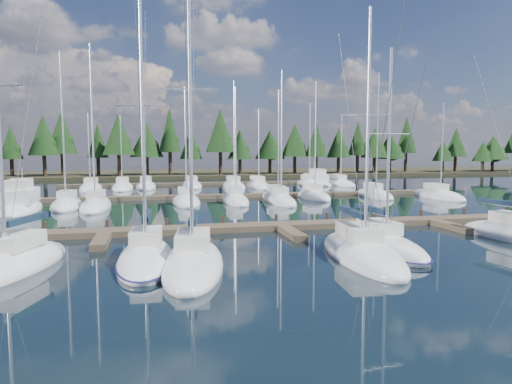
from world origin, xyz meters
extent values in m
plane|color=black|center=(0.00, 30.00, 0.00)|extent=(260.00, 260.00, 0.00)
cube|color=#2F2C1A|center=(0.00, 90.00, 0.30)|extent=(220.00, 30.00, 0.60)
cube|color=brown|center=(0.00, 18.00, 0.20)|extent=(44.00, 2.00, 0.40)
cube|color=brown|center=(-12.00, 15.00, 0.20)|extent=(0.90, 4.00, 0.40)
cube|color=brown|center=(-6.00, 15.00, 0.20)|extent=(0.90, 4.00, 0.40)
cube|color=brown|center=(0.00, 15.00, 0.20)|extent=(0.90, 4.00, 0.40)
cube|color=brown|center=(6.00, 15.00, 0.20)|extent=(0.90, 4.00, 0.40)
cube|color=brown|center=(12.00, 15.00, 0.20)|extent=(0.90, 4.00, 0.40)
cylinder|color=#30231B|center=(-16.00, 19.00, 0.45)|extent=(0.26, 0.26, 0.90)
cylinder|color=#30231B|center=(-12.00, 19.00, 0.45)|extent=(0.26, 0.26, 0.90)
cylinder|color=#30231B|center=(-8.00, 19.00, 0.45)|extent=(0.26, 0.26, 0.90)
cylinder|color=#30231B|center=(-4.00, 19.00, 0.45)|extent=(0.26, 0.26, 0.90)
cylinder|color=#30231B|center=(0.00, 19.00, 0.45)|extent=(0.26, 0.26, 0.90)
cylinder|color=#30231B|center=(4.00, 19.00, 0.45)|extent=(0.26, 0.26, 0.90)
cylinder|color=#30231B|center=(8.00, 19.00, 0.45)|extent=(0.26, 0.26, 0.90)
cylinder|color=#30231B|center=(12.00, 19.00, 0.45)|extent=(0.26, 0.26, 0.90)
cylinder|color=#30231B|center=(16.00, 19.00, 0.45)|extent=(0.26, 0.26, 0.90)
cylinder|color=#30231B|center=(20.00, 19.00, 0.45)|extent=(0.26, 0.26, 0.90)
cube|color=brown|center=(0.00, 40.00, 0.20)|extent=(50.00, 1.80, 0.40)
cube|color=brown|center=(0.00, 60.00, 0.20)|extent=(46.00, 1.80, 0.40)
ellipsoid|color=silver|center=(-15.43, 9.69, 0.15)|extent=(5.22, 9.07, 1.90)
cube|color=silver|center=(-15.30, 10.10, 1.35)|extent=(2.27, 3.09, 0.70)
cylinder|color=silver|center=(-14.99, 11.09, 2.10)|extent=(1.26, 3.66, 0.12)
cube|color=#112030|center=(-14.99, 11.09, 2.25)|extent=(1.43, 3.57, 0.30)
cylinder|color=#3F3F44|center=(-14.87, 11.46, 7.71)|extent=(1.42, 4.40, 14.02)
ellipsoid|color=silver|center=(-9.28, 9.56, 0.15)|extent=(3.12, 7.92, 1.90)
cube|color=silver|center=(-9.27, 9.95, 1.35)|extent=(1.63, 2.56, 0.70)
cylinder|color=silver|center=(-9.30, 9.17, 7.16)|extent=(0.17, 0.17, 12.33)
cylinder|color=silver|center=(-9.22, 10.89, 2.10)|extent=(0.28, 3.44, 0.12)
cube|color=#112030|center=(-9.22, 10.89, 2.25)|extent=(0.50, 3.29, 0.30)
cylinder|color=silver|center=(-9.30, 9.17, 7.78)|extent=(2.49, 0.18, 0.07)
cylinder|color=#3F3F44|center=(-9.38, 7.50, 7.01)|extent=(0.18, 3.38, 12.64)
cylinder|color=#3F3F44|center=(-9.21, 11.24, 7.01)|extent=(0.22, 4.16, 12.64)
ellipsoid|color=#100D44|center=(-9.28, 9.56, 0.22)|extent=(3.25, 8.24, 0.18)
ellipsoid|color=silver|center=(-7.08, 8.27, 0.15)|extent=(4.16, 9.58, 1.90)
cube|color=silver|center=(-7.02, 8.73, 1.35)|extent=(1.99, 3.16, 0.70)
cylinder|color=silver|center=(-7.14, 7.82, 7.76)|extent=(0.18, 0.18, 13.51)
cylinder|color=silver|center=(-6.86, 9.84, 2.10)|extent=(0.68, 4.06, 0.12)
cube|color=#112030|center=(-6.86, 9.84, 2.25)|extent=(0.88, 3.90, 0.30)
cylinder|color=silver|center=(-7.14, 7.82, 8.43)|extent=(2.60, 0.43, 0.07)
cylinder|color=#3F3F44|center=(-7.42, 5.84, 7.61)|extent=(0.58, 3.98, 13.82)
cylinder|color=#3F3F44|center=(-6.81, 10.25, 7.61)|extent=(0.71, 4.90, 13.82)
ellipsoid|color=silver|center=(1.72, 8.31, 0.15)|extent=(3.83, 9.81, 1.90)
cube|color=silver|center=(1.76, 8.78, 1.35)|extent=(1.90, 3.20, 0.70)
cylinder|color=silver|center=(1.67, 7.83, 6.83)|extent=(0.17, 0.17, 11.66)
cylinder|color=silver|center=(1.87, 9.93, 2.10)|extent=(0.51, 4.21, 0.12)
cube|color=#112030|center=(1.87, 9.93, 2.25)|extent=(0.72, 4.04, 0.30)
cylinder|color=silver|center=(1.67, 7.83, 7.41)|extent=(2.65, 0.32, 0.07)
cylinder|color=#3F3F44|center=(1.48, 5.78, 6.68)|extent=(0.41, 4.13, 11.97)
cylinder|color=#3F3F44|center=(1.91, 10.36, 6.68)|extent=(0.50, 5.09, 11.97)
ellipsoid|color=silver|center=(3.56, 9.51, 0.15)|extent=(3.48, 7.70, 1.90)
cube|color=silver|center=(3.52, 9.88, 1.35)|extent=(1.77, 2.52, 0.70)
cylinder|color=silver|center=(3.59, 9.14, 6.04)|extent=(0.17, 0.17, 10.08)
cylinder|color=silver|center=(3.45, 10.78, 2.10)|extent=(0.40, 3.29, 0.12)
cube|color=#112030|center=(3.45, 10.78, 2.25)|extent=(0.62, 3.16, 0.30)
cylinder|color=silver|center=(3.59, 9.14, 6.54)|extent=(2.56, 0.29, 0.07)
cylinder|color=#3F3F44|center=(3.72, 7.53, 5.89)|extent=(0.31, 3.24, 10.38)
cylinder|color=#3F3F44|center=(3.42, 11.11, 5.89)|extent=(0.37, 3.98, 10.39)
ellipsoid|color=#100D44|center=(3.56, 9.51, 0.22)|extent=(3.62, 8.01, 0.18)
cylinder|color=silver|center=(13.35, 11.96, 2.10)|extent=(0.63, 3.97, 0.12)
cube|color=#112030|center=(13.35, 11.96, 2.25)|extent=(0.83, 3.82, 0.30)
cylinder|color=#3F3F44|center=(13.29, 12.37, 6.42)|extent=(0.64, 4.79, 11.46)
ellipsoid|color=silver|center=(-22.86, 33.11, 0.15)|extent=(2.60, 7.93, 1.90)
cube|color=silver|center=(-22.86, 33.51, 1.35)|extent=(1.43, 2.54, 0.70)
ellipsoid|color=silver|center=(-17.14, 33.67, 0.15)|extent=(2.77, 7.24, 1.90)
cube|color=silver|center=(-17.14, 34.03, 1.35)|extent=(1.52, 2.32, 0.70)
cylinder|color=silver|center=(-17.14, 33.31, 7.95)|extent=(0.16, 0.16, 13.91)
ellipsoid|color=silver|center=(-14.37, 33.00, 0.15)|extent=(2.76, 9.71, 1.90)
cube|color=silver|center=(-14.37, 33.49, 1.35)|extent=(1.52, 3.11, 0.70)
cylinder|color=silver|center=(-14.37, 32.52, 8.30)|extent=(0.16, 0.16, 14.61)
ellipsoid|color=silver|center=(-5.52, 34.64, 0.15)|extent=(2.82, 8.14, 1.90)
cube|color=silver|center=(-5.52, 35.04, 1.35)|extent=(1.55, 2.61, 0.70)
cylinder|color=silver|center=(-5.52, 34.23, 6.51)|extent=(0.16, 0.16, 11.03)
ellipsoid|color=silver|center=(-0.29, 34.72, 0.15)|extent=(2.52, 8.60, 1.90)
cube|color=silver|center=(-0.29, 35.15, 1.35)|extent=(1.38, 2.75, 0.70)
cylinder|color=silver|center=(-0.29, 34.29, 6.62)|extent=(0.16, 0.16, 11.24)
ellipsoid|color=silver|center=(4.32, 33.20, 0.15)|extent=(2.46, 8.63, 1.90)
cube|color=silver|center=(4.32, 33.63, 1.35)|extent=(1.35, 2.76, 0.70)
cylinder|color=silver|center=(4.32, 32.77, 7.43)|extent=(0.16, 0.16, 12.86)
ellipsoid|color=silver|center=(4.59, 35.37, 0.15)|extent=(2.69, 9.24, 1.90)
cube|color=silver|center=(4.59, 35.83, 1.35)|extent=(1.48, 2.96, 0.70)
cylinder|color=silver|center=(4.59, 34.91, 6.55)|extent=(0.16, 0.16, 11.10)
ellipsoid|color=silver|center=(9.36, 36.72, 0.15)|extent=(2.81, 8.30, 1.90)
cube|color=silver|center=(9.36, 37.14, 1.35)|extent=(1.55, 2.66, 0.70)
cylinder|color=silver|center=(9.36, 36.31, 7.19)|extent=(0.16, 0.16, 12.39)
ellipsoid|color=silver|center=(17.03, 36.58, 0.15)|extent=(2.43, 8.06, 1.90)
cube|color=silver|center=(17.03, 36.98, 1.35)|extent=(1.34, 2.58, 0.70)
cylinder|color=silver|center=(17.03, 36.17, 7.81)|extent=(0.16, 0.16, 13.61)
ellipsoid|color=silver|center=(23.86, 33.99, 0.15)|extent=(2.60, 9.54, 1.90)
cube|color=silver|center=(23.86, 34.46, 1.35)|extent=(1.43, 3.05, 0.70)
cylinder|color=silver|center=(23.86, 33.51, 6.00)|extent=(0.16, 0.16, 10.01)
ellipsoid|color=silver|center=(-17.46, 54.13, 0.15)|extent=(2.89, 9.44, 1.90)
cube|color=silver|center=(-17.46, 54.60, 1.35)|extent=(1.59, 3.02, 0.70)
cylinder|color=silver|center=(-17.46, 53.66, 5.85)|extent=(0.16, 0.16, 9.70)
ellipsoid|color=silver|center=(-13.19, 54.45, 0.15)|extent=(2.92, 9.76, 1.90)
cube|color=silver|center=(-13.19, 54.94, 1.35)|extent=(1.61, 3.12, 0.70)
cylinder|color=silver|center=(-13.19, 53.96, 5.75)|extent=(0.16, 0.16, 9.51)
ellipsoid|color=silver|center=(-9.91, 55.75, 0.15)|extent=(2.89, 9.58, 1.90)
cube|color=silver|center=(-9.91, 56.23, 1.35)|extent=(1.59, 3.07, 0.70)
cylinder|color=silver|center=(-9.91, 55.27, 7.92)|extent=(0.16, 0.16, 13.83)
ellipsoid|color=silver|center=(-3.16, 55.99, 0.15)|extent=(2.88, 9.65, 1.90)
cube|color=silver|center=(-3.16, 56.47, 1.35)|extent=(1.58, 3.09, 0.70)
cylinder|color=silver|center=(-3.16, 55.51, 7.76)|extent=(0.16, 0.16, 13.52)
ellipsoid|color=silver|center=(2.95, 53.96, 0.15)|extent=(2.90, 10.33, 1.90)
cube|color=silver|center=(2.95, 54.48, 1.35)|extent=(1.59, 3.31, 0.70)
cylinder|color=silver|center=(2.95, 53.44, 8.39)|extent=(0.16, 0.16, 14.77)
ellipsoid|color=silver|center=(6.49, 53.08, 0.15)|extent=(2.99, 10.13, 1.90)
cube|color=silver|center=(6.49, 53.59, 1.35)|extent=(1.64, 3.24, 0.70)
cylinder|color=silver|center=(6.49, 52.57, 6.30)|extent=(0.16, 0.16, 10.59)
ellipsoid|color=silver|center=(15.21, 55.10, 0.15)|extent=(2.99, 8.06, 1.90)
cube|color=silver|center=(15.21, 55.50, 1.35)|extent=(1.64, 2.58, 0.70)
cylinder|color=silver|center=(15.21, 54.69, 6.94)|extent=(0.16, 0.16, 11.88)
ellipsoid|color=silver|center=(20.29, 54.73, 0.15)|extent=(2.75, 10.65, 1.90)
cube|color=silver|center=(20.29, 55.26, 1.35)|extent=(1.51, 3.41, 0.70)
cylinder|color=silver|center=(20.29, 54.20, 6.12)|extent=(0.16, 0.16, 10.24)
ellipsoid|color=silver|center=(-20.91, 32.57, 0.10)|extent=(3.81, 9.95, 1.96)
cube|color=silver|center=(-20.91, 32.57, 1.41)|extent=(2.75, 5.51, 1.30)
cube|color=silver|center=(-20.88, 32.08, 2.50)|extent=(1.99, 3.52, 0.98)
cylinder|color=silver|center=(-20.96, 33.54, 3.15)|extent=(0.08, 0.08, 1.74)
ellipsoid|color=silver|center=(16.79, 56.09, 0.10)|extent=(4.01, 8.89, 1.72)
cube|color=silver|center=(16.79, 56.09, 1.24)|extent=(2.77, 4.97, 1.14)
cube|color=silver|center=(16.85, 55.66, 2.19)|extent=(1.97, 3.19, 0.86)
cylinder|color=silver|center=(16.67, 56.94, 2.76)|extent=(0.09, 0.09, 1.52)
cylinder|color=black|center=(-35.58, 83.40, 2.24)|extent=(0.70, 0.70, 3.28)
cone|color=black|center=(-35.58, 83.40, 7.06)|extent=(4.32, 4.32, 6.37)
ellipsoid|color=black|center=(-35.08, 83.40, 5.61)|extent=(2.59, 2.59, 2.59)
cylinder|color=black|center=(-28.99, 80.20, 2.59)|extent=(0.70, 0.70, 3.98)
cone|color=black|center=(-28.99, 80.20, 8.45)|extent=(5.62, 5.62, 7.74)
ellipsoid|color=black|center=(-28.49, 80.20, 6.68)|extent=(3.37, 3.37, 3.37)
cylinder|color=black|center=(-26.32, 83.34, 2.72)|extent=(0.70, 0.70, 4.24)
cone|color=black|center=(-26.32, 83.34, 8.97)|extent=(6.01, 6.01, 8.25)
ellipsoid|color=black|center=(-25.82, 83.34, 7.08)|extent=(3.60, 3.60, 3.60)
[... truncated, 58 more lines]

